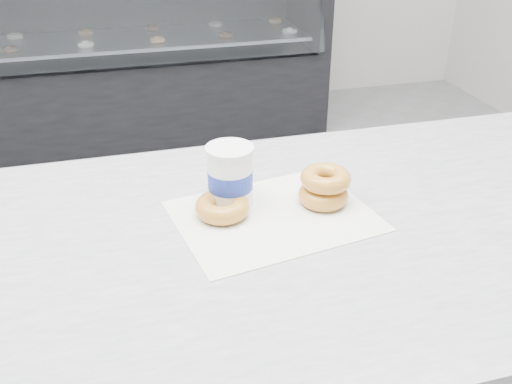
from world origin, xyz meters
TOP-DOWN VIEW (x-y plane):
  - ground at (0.00, 0.00)m, footprint 5.00×5.00m
  - display_case at (0.00, 2.12)m, footprint 2.40×0.74m
  - wax_paper at (0.14, -0.55)m, footprint 0.38×0.31m
  - donut_single at (0.05, -0.52)m, footprint 0.12×0.12m
  - donut_stack at (0.24, -0.53)m, footprint 0.13×0.13m
  - coffee_cup at (0.08, -0.49)m, footprint 0.10×0.10m

SIDE VIEW (x-z plane):
  - ground at x=0.00m, z-range 0.00..0.00m
  - display_case at x=0.00m, z-range -0.13..1.12m
  - wax_paper at x=0.14m, z-range 0.90..0.90m
  - donut_single at x=0.05m, z-range 0.90..0.94m
  - donut_stack at x=0.24m, z-range 0.90..0.97m
  - coffee_cup at x=0.08m, z-range 0.90..1.02m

